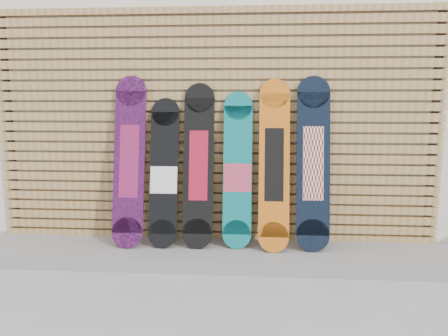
{
  "coord_description": "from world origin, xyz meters",
  "views": [
    {
      "loc": [
        0.24,
        -3.14,
        1.48
      ],
      "look_at": [
        -0.04,
        0.75,
        0.85
      ],
      "focal_mm": 35.0,
      "sensor_mm": 36.0,
      "label": 1
    }
  ],
  "objects_px": {
    "snowboard_3": "(238,171)",
    "snowboard_5": "(313,163)",
    "snowboard_1": "(164,174)",
    "snowboard_4": "(274,165)",
    "snowboard_0": "(129,161)",
    "snowboard_2": "(199,165)"
  },
  "relations": [
    {
      "from": "snowboard_3",
      "to": "snowboard_5",
      "type": "distance_m",
      "value": 0.68
    },
    {
      "from": "snowboard_1",
      "to": "snowboard_4",
      "type": "relative_size",
      "value": 0.89
    },
    {
      "from": "snowboard_0",
      "to": "snowboard_4",
      "type": "height_order",
      "value": "snowboard_0"
    },
    {
      "from": "snowboard_2",
      "to": "snowboard_4",
      "type": "height_order",
      "value": "snowboard_4"
    },
    {
      "from": "snowboard_3",
      "to": "snowboard_5",
      "type": "height_order",
      "value": "snowboard_5"
    },
    {
      "from": "snowboard_4",
      "to": "snowboard_3",
      "type": "bearing_deg",
      "value": 173.64
    },
    {
      "from": "snowboard_0",
      "to": "snowboard_5",
      "type": "xyz_separation_m",
      "value": [
        1.68,
        0.01,
        -0.0
      ]
    },
    {
      "from": "snowboard_0",
      "to": "snowboard_3",
      "type": "xyz_separation_m",
      "value": [
        1.0,
        0.03,
        -0.08
      ]
    },
    {
      "from": "snowboard_0",
      "to": "snowboard_2",
      "type": "xyz_separation_m",
      "value": [
        0.64,
        0.02,
        -0.03
      ]
    },
    {
      "from": "snowboard_2",
      "to": "snowboard_4",
      "type": "bearing_deg",
      "value": -1.91
    },
    {
      "from": "snowboard_0",
      "to": "snowboard_3",
      "type": "height_order",
      "value": "snowboard_0"
    },
    {
      "from": "snowboard_0",
      "to": "snowboard_2",
      "type": "relative_size",
      "value": 1.05
    },
    {
      "from": "snowboard_1",
      "to": "snowboard_4",
      "type": "xyz_separation_m",
      "value": [
        1.01,
        -0.02,
        0.1
      ]
    },
    {
      "from": "snowboard_0",
      "to": "snowboard_5",
      "type": "bearing_deg",
      "value": 0.5
    },
    {
      "from": "snowboard_0",
      "to": "snowboard_5",
      "type": "distance_m",
      "value": 1.68
    },
    {
      "from": "snowboard_4",
      "to": "snowboard_1",
      "type": "bearing_deg",
      "value": 179.02
    },
    {
      "from": "snowboard_1",
      "to": "snowboard_5",
      "type": "height_order",
      "value": "snowboard_5"
    },
    {
      "from": "snowboard_3",
      "to": "snowboard_4",
      "type": "relative_size",
      "value": 0.92
    },
    {
      "from": "snowboard_2",
      "to": "snowboard_1",
      "type": "bearing_deg",
      "value": -179.0
    },
    {
      "from": "snowboard_1",
      "to": "snowboard_2",
      "type": "distance_m",
      "value": 0.33
    },
    {
      "from": "snowboard_0",
      "to": "snowboard_1",
      "type": "distance_m",
      "value": 0.34
    },
    {
      "from": "snowboard_0",
      "to": "snowboard_4",
      "type": "relative_size",
      "value": 1.02
    }
  ]
}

